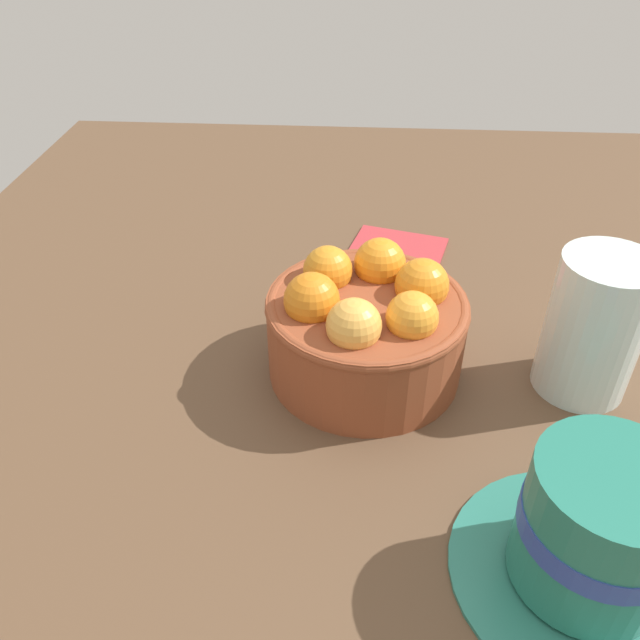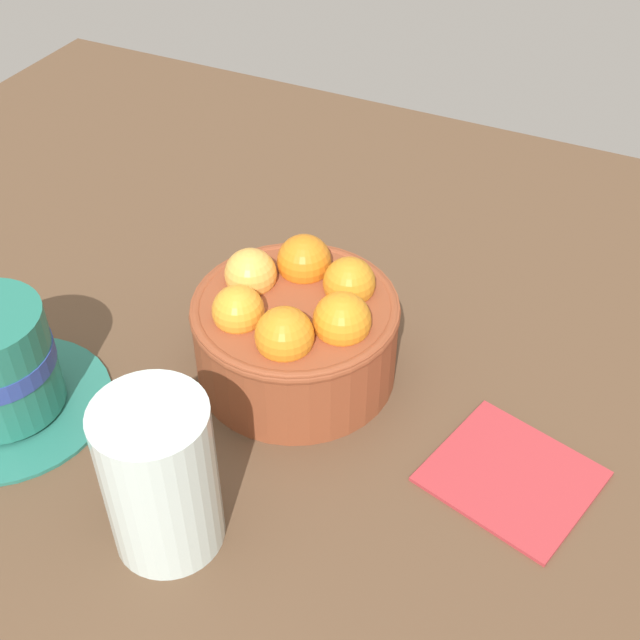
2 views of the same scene
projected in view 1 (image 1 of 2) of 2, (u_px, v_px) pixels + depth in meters
ground_plane at (363, 387)px, 52.38cm from camera, size 111.31×89.07×3.95cm
terracotta_bowl at (366, 325)px, 48.59cm from camera, size 15.30×15.30×9.51cm
coffee_cup at (596, 534)px, 34.18cm from camera, size 14.87×14.87×8.88cm
water_glass at (594, 327)px, 46.49cm from camera, size 6.95×6.95×11.20cm
folded_napkin at (394, 254)px, 65.14cm from camera, size 12.41×11.81×0.60cm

